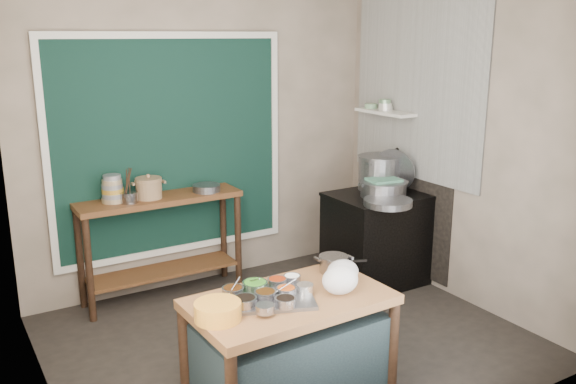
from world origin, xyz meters
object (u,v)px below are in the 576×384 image
saucepan (333,264)px  stove_block (378,240)px  condiment_tray (270,299)px  stock_pot (379,173)px  prep_table (290,351)px  yellow_basin (218,311)px  utensil_cup (129,197)px  steamer (383,189)px  back_counter (162,247)px  ceramic_crock (149,189)px

saucepan → stove_block: bearing=62.6°
condiment_tray → stock_pot: stock_pot is taller
prep_table → yellow_basin: (-0.51, -0.05, 0.43)m
stove_block → condiment_tray: size_ratio=1.70×
prep_table → yellow_basin: size_ratio=4.59×
utensil_cup → steamer: utensil_cup is taller
prep_table → back_counter: 2.04m
yellow_basin → steamer: bearing=29.1°
stock_pot → stove_block: bearing=-124.4°
prep_table → condiment_tray: bearing=168.2°
stove_block → stock_pot: bearing=55.6°
stove_block → ceramic_crock: 2.20m
condiment_tray → stock_pot: size_ratio=1.24×
back_counter → utensil_cup: size_ratio=9.48×
condiment_tray → saucepan: size_ratio=2.54×
yellow_basin → utensil_cup: size_ratio=1.78×
saucepan → utensil_cup: size_ratio=1.36×
back_counter → stock_pot: size_ratio=3.40×
condiment_tray → yellow_basin: size_ratio=1.95×
utensil_cup → stock_pot: 2.34m
yellow_basin → ceramic_crock: ceramic_crock is taller
prep_table → saucepan: size_ratio=5.99×
saucepan → stock_pot: stock_pot is taller
condiment_tray → ceramic_crock: (-0.07, 2.00, 0.27)m
yellow_basin → prep_table: bearing=5.2°
prep_table → condiment_tray: condiment_tray is taller
condiment_tray → steamer: 2.23m
saucepan → ceramic_crock: bearing=133.2°
condiment_tray → utensil_cup: bearing=97.8°
steamer → condiment_tray: bearing=-147.7°
prep_table → saucepan: 0.68m
condiment_tray → stove_block: bearing=33.7°
prep_table → yellow_basin: 0.67m
prep_table → stock_pot: bearing=35.9°
steamer → yellow_basin: bearing=-150.9°
back_counter → condiment_tray: (-0.02, -2.01, 0.29)m
back_counter → yellow_basin: size_ratio=5.33×
condiment_tray → steamer: size_ratio=1.17×
condiment_tray → back_counter: bearing=89.5°
prep_table → saucepan: (0.48, 0.21, 0.43)m
condiment_tray → utensil_cup: (-0.27, 1.95, 0.23)m
yellow_basin → saucepan: 1.02m
prep_table → stock_pot: (1.88, 1.44, 0.67)m
stock_pot → prep_table: bearing=-142.6°
back_counter → ceramic_crock: bearing=-175.4°
back_counter → condiment_tray: bearing=-90.5°
condiment_tray → yellow_basin: bearing=-169.5°
prep_table → back_counter: bearing=91.7°
condiment_tray → steamer: steamer is taller
stove_block → steamer: bearing=-112.2°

